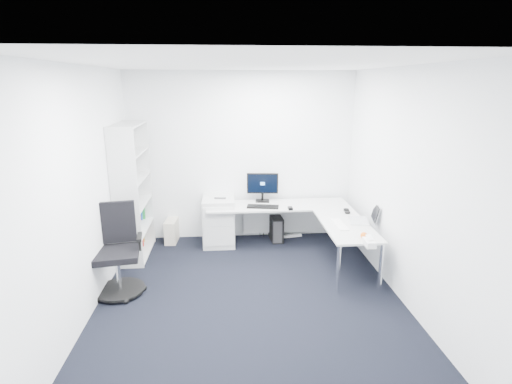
{
  "coord_description": "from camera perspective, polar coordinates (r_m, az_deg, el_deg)",
  "views": [
    {
      "loc": [
        -0.26,
        -4.26,
        2.52
      ],
      "look_at": [
        0.15,
        1.05,
        1.05
      ],
      "focal_mm": 28.0,
      "sensor_mm": 36.0,
      "label": 1
    }
  ],
  "objects": [
    {
      "name": "bookshelf",
      "position": [
        6.07,
        -17.26,
        0.06
      ],
      "size": [
        0.38,
        0.98,
        1.97
      ],
      "primitive_type": null,
      "color": "silver",
      "rests_on": "ground"
    },
    {
      "name": "power_strip",
      "position": [
        6.79,
        5.13,
        -6.24
      ],
      "size": [
        0.34,
        0.12,
        0.04
      ],
      "primitive_type": "cube",
      "rotation": [
        0.0,
        0.0,
        0.2
      ],
      "color": "white",
      "rests_on": "ground"
    },
    {
      "name": "headphones",
      "position": [
        6.09,
        12.86,
        -2.57
      ],
      "size": [
        0.15,
        0.21,
        0.05
      ],
      "primitive_type": null,
      "rotation": [
        0.0,
        0.0,
        -0.15
      ],
      "color": "black",
      "rests_on": "l_desk"
    },
    {
      "name": "laptop",
      "position": [
        5.69,
        14.52,
        -2.85
      ],
      "size": [
        0.43,
        0.43,
        0.26
      ],
      "primitive_type": null,
      "rotation": [
        0.0,
        0.0,
        -0.2
      ],
      "color": "silver",
      "rests_on": "l_desk"
    },
    {
      "name": "drawer_pedestal",
      "position": [
        6.43,
        -5.32,
        -4.08
      ],
      "size": [
        0.5,
        0.62,
        0.76
      ],
      "primitive_type": "cube",
      "color": "#B8BBBA",
      "rests_on": "ground"
    },
    {
      "name": "wall_right",
      "position": [
        4.87,
        20.74,
        0.53
      ],
      "size": [
        0.02,
        4.2,
        2.7
      ],
      "primitive_type": "cube",
      "color": "white",
      "rests_on": "ground"
    },
    {
      "name": "desk_phone",
      "position": [
        6.3,
        -5.09,
        -1.26
      ],
      "size": [
        0.2,
        0.2,
        0.13
      ],
      "primitive_type": null,
      "rotation": [
        0.0,
        0.0,
        -0.12
      ],
      "color": "#29292C",
      "rests_on": "l_desk"
    },
    {
      "name": "tissue_box",
      "position": [
        4.93,
        15.86,
        -6.99
      ],
      "size": [
        0.11,
        0.21,
        0.07
      ],
      "primitive_type": "cube",
      "rotation": [
        0.0,
        0.0,
        -0.01
      ],
      "color": "white",
      "rests_on": "l_desk"
    },
    {
      "name": "ground",
      "position": [
        4.96,
        -0.82,
        -15.13
      ],
      "size": [
        4.2,
        4.2,
        0.0
      ],
      "primitive_type": "plane",
      "color": "black"
    },
    {
      "name": "wall_front",
      "position": [
        2.47,
        2.24,
        -12.83
      ],
      "size": [
        3.6,
        0.02,
        2.7
      ],
      "primitive_type": "cube",
      "color": "white",
      "rests_on": "ground"
    },
    {
      "name": "ceiling",
      "position": [
        4.27,
        -0.96,
        17.85
      ],
      "size": [
        4.2,
        4.2,
        0.0
      ],
      "primitive_type": "plane",
      "color": "white"
    },
    {
      "name": "black_keyboard",
      "position": [
        6.16,
        0.98,
        -2.11
      ],
      "size": [
        0.51,
        0.25,
        0.02
      ],
      "primitive_type": "cube",
      "rotation": [
        0.0,
        0.0,
        -0.17
      ],
      "color": "black",
      "rests_on": "l_desk"
    },
    {
      "name": "white_keyboard",
      "position": [
        5.53,
        11.87,
        -4.57
      ],
      "size": [
        0.14,
        0.46,
        0.02
      ],
      "primitive_type": "cube",
      "rotation": [
        0.0,
        0.0,
        0.02
      ],
      "color": "white",
      "rests_on": "l_desk"
    },
    {
      "name": "black_pc_tower",
      "position": [
        6.6,
        2.86,
        -5.15
      ],
      "size": [
        0.21,
        0.43,
        0.4
      ],
      "primitive_type": "cube",
      "rotation": [
        0.0,
        0.0,
        0.08
      ],
      "color": "black",
      "rests_on": "ground"
    },
    {
      "name": "l_desk",
      "position": [
        6.12,
        3.5,
        -5.59
      ],
      "size": [
        2.24,
        1.25,
        0.65
      ],
      "primitive_type": null,
      "color": "#B8BBBA",
      "rests_on": "ground"
    },
    {
      "name": "monitor",
      "position": [
        6.4,
        0.93,
        0.71
      ],
      "size": [
        0.51,
        0.21,
        0.48
      ],
      "primitive_type": null,
      "rotation": [
        0.0,
        0.0,
        -0.1
      ],
      "color": "black",
      "rests_on": "l_desk"
    },
    {
      "name": "beige_pc_tower",
      "position": [
        6.66,
        -11.95,
        -5.44
      ],
      "size": [
        0.2,
        0.4,
        0.37
      ],
      "primitive_type": "cube",
      "rotation": [
        0.0,
        0.0,
        -0.07
      ],
      "color": "beige",
      "rests_on": "ground"
    },
    {
      "name": "task_chair",
      "position": [
        5.12,
        -19.33,
        -8.04
      ],
      "size": [
        0.71,
        0.71,
        1.11
      ],
      "primitive_type": null,
      "rotation": [
        0.0,
        0.0,
        0.16
      ],
      "color": "black",
      "rests_on": "ground"
    },
    {
      "name": "wall_back",
      "position": [
        6.47,
        -2.05,
        5.0
      ],
      "size": [
        3.6,
        0.02,
        2.7
      ],
      "primitive_type": "cube",
      "color": "white",
      "rests_on": "ground"
    },
    {
      "name": "wall_left",
      "position": [
        4.68,
        -23.47,
        -0.36
      ],
      "size": [
        0.02,
        4.2,
        2.7
      ],
      "primitive_type": "cube",
      "color": "white",
      "rests_on": "ground"
    },
    {
      "name": "mouse",
      "position": [
        6.08,
        4.91,
        -2.33
      ],
      "size": [
        0.07,
        0.11,
        0.03
      ],
      "primitive_type": "cube",
      "rotation": [
        0.0,
        0.0,
        0.02
      ],
      "color": "black",
      "rests_on": "l_desk"
    },
    {
      "name": "orange_fruit",
      "position": [
        5.11,
        15.16,
        -6.04
      ],
      "size": [
        0.09,
        0.09,
        0.09
      ],
      "primitive_type": "sphere",
      "color": "orange",
      "rests_on": "l_desk"
    }
  ]
}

